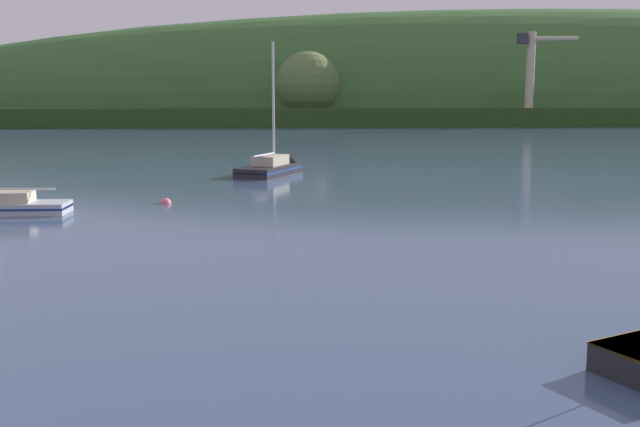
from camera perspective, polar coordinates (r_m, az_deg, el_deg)
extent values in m
cube|color=#27431B|center=(187.10, -0.34, 7.63)|extent=(534.10, 43.99, 4.35)
ellipsoid|color=#38602D|center=(220.40, 19.98, 6.75)|extent=(427.30, 56.29, 61.18)
sphere|color=#56703D|center=(179.49, -0.96, 10.02)|extent=(15.75, 15.75, 15.75)
cube|color=#4C4C51|center=(177.57, 15.86, 6.82)|extent=(4.60, 4.60, 2.00)
cylinder|color=#BCB293|center=(177.51, 16.02, 10.29)|extent=(1.95, 1.95, 19.53)
cylinder|color=#BCB293|center=(179.18, 17.61, 12.84)|extent=(11.75, 1.94, 1.07)
cube|color=#333338|center=(177.38, 15.46, 12.97)|extent=(2.07, 2.87, 2.34)
cube|color=#ADB2BC|center=(49.25, -23.00, 0.05)|extent=(7.15, 2.52, 1.33)
cube|color=navy|center=(49.20, -23.02, 0.44)|extent=(7.15, 2.54, 0.14)
cube|color=#BCB299|center=(49.17, -23.27, 1.19)|extent=(3.22, 1.70, 0.66)
cylinder|color=silver|center=(48.73, -22.02, 1.77)|extent=(3.74, 0.17, 0.14)
cube|color=#232328|center=(67.67, -3.95, 3.10)|extent=(6.39, 8.82, 1.60)
cone|color=#232328|center=(71.39, -2.57, 3.42)|extent=(3.73, 3.17, 3.17)
cube|color=navy|center=(67.63, -3.95, 3.43)|extent=(6.42, 8.83, 0.18)
cube|color=#BCB299|center=(67.74, -3.89, 4.16)|extent=(3.57, 4.28, 0.88)
cylinder|color=silver|center=(68.23, -3.65, 8.52)|extent=(0.23, 0.23, 11.16)
cylinder|color=silver|center=(66.49, -4.37, 4.57)|extent=(1.94, 3.99, 0.19)
sphere|color=#E06675|center=(50.70, -11.91, 0.77)|extent=(0.77, 0.77, 0.77)
cylinder|color=black|center=(50.65, -11.93, 1.25)|extent=(0.04, 0.04, 0.08)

